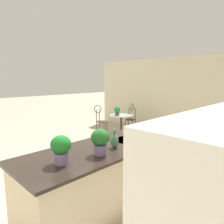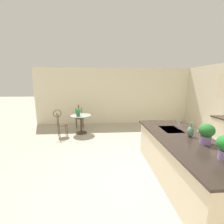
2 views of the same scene
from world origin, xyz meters
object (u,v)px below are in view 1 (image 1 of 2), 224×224
object	(u,v)px
potted_plant_on_table	(117,110)
vase_on_counter	(115,141)
bistro_table	(121,123)
potted_plant_counter_near	(100,140)
chair_by_island	(100,118)
potted_plant_counter_far	(61,148)
chair_near_window	(131,116)

from	to	relation	value
potted_plant_on_table	vase_on_counter	world-z (taller)	vase_on_counter
bistro_table	potted_plant_counter_near	size ratio (longest dim) A/B	2.19
chair_by_island	potted_plant_on_table	distance (m)	0.74
bistro_table	potted_plant_counter_far	size ratio (longest dim) A/B	2.22
vase_on_counter	bistro_table	bearing A→B (deg)	-139.55
potted_plant_counter_near	bistro_table	bearing A→B (deg)	-141.95
potted_plant_counter_near	chair_near_window	bearing A→B (deg)	-145.69
chair_near_window	potted_plant_counter_near	xyz separation A→B (m)	(4.14, 2.82, 0.56)
chair_near_window	chair_by_island	distance (m)	1.21
potted_plant_on_table	vase_on_counter	xyz separation A→B (m)	(2.92, 2.66, 0.13)
chair_by_island	potted_plant_on_table	xyz separation A→B (m)	(-0.22, 0.62, 0.33)
vase_on_counter	chair_near_window	bearing A→B (deg)	-143.91
chair_by_island	potted_plant_on_table	bearing A→B (deg)	109.74
chair_by_island	potted_plant_counter_far	bearing A→B (deg)	41.94
potted_plant_counter_near	vase_on_counter	world-z (taller)	potted_plant_counter_near
potted_plant_counter_near	vase_on_counter	distance (m)	0.37
chair_near_window	potted_plant_counter_far	size ratio (longest dim) A/B	2.89
chair_by_island	potted_plant_counter_near	xyz separation A→B (m)	(3.04, 3.34, 0.56)
potted_plant_counter_far	vase_on_counter	distance (m)	0.91
potted_plant_counter_near	potted_plant_counter_far	world-z (taller)	potted_plant_counter_near
chair_by_island	vase_on_counter	distance (m)	4.27
chair_by_island	potted_plant_counter_far	size ratio (longest dim) A/B	2.89
chair_near_window	potted_plant_counter_far	world-z (taller)	potted_plant_counter_far
potted_plant_counter_far	vase_on_counter	bearing A→B (deg)	176.67
bistro_table	potted_plant_on_table	bearing A→B (deg)	-35.64
vase_on_counter	potted_plant_counter_far	bearing A→B (deg)	-3.33
chair_near_window	potted_plant_counter_near	distance (m)	5.04
chair_by_island	vase_on_counter	world-z (taller)	vase_on_counter
potted_plant_counter_near	potted_plant_on_table	bearing A→B (deg)	-140.14
chair_by_island	vase_on_counter	bearing A→B (deg)	50.62
chair_by_island	potted_plant_on_table	size ratio (longest dim) A/B	3.62
bistro_table	vase_on_counter	world-z (taller)	vase_on_counter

